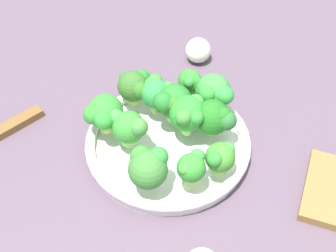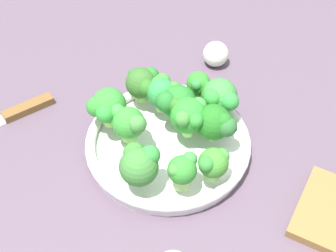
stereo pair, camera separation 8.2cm
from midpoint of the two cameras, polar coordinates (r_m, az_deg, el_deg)
ground_plane at (r=89.04cm, az=-0.70°, el=-2.05°), size 130.00×130.00×2.50cm
bowl at (r=85.13cm, az=-2.75°, el=-2.23°), size 28.32×28.32×3.15cm
broccoli_floret_0 at (r=76.85cm, az=3.00°, el=-3.80°), size 4.98×4.83×5.87cm
broccoli_floret_1 at (r=83.63cm, az=-2.24°, el=2.57°), size 6.86×6.14×7.36cm
broccoli_floret_2 at (r=75.24cm, az=-5.43°, el=-4.86°), size 6.37×6.93×7.01cm
broccoli_floret_3 at (r=83.39cm, az=-10.17°, el=1.26°), size 6.74×7.20×7.13cm
broccoli_floret_4 at (r=86.03cm, az=2.56°, el=3.74°), size 6.31×6.94×6.99cm
broccoli_floret_5 at (r=81.17cm, az=-7.40°, el=-0.28°), size 6.31×5.73×6.46cm
broccoli_floret_6 at (r=75.36cm, az=-0.40°, el=-5.01°), size 4.64×4.77×5.94cm
broccoli_floret_7 at (r=88.11cm, az=-6.51°, el=4.46°), size 6.07×6.37×6.42cm
broccoli_floret_8 at (r=86.09cm, az=-4.09°, el=3.79°), size 5.94×6.02×6.54cm
broccoli_floret_9 at (r=81.35cm, az=-0.36°, el=1.32°), size 6.07×6.42×7.57cm
broccoli_floret_10 at (r=88.70cm, az=-0.11°, el=4.92°), size 4.30×4.49×5.73cm
broccoli_floret_11 at (r=81.96cm, az=2.57°, el=0.79°), size 6.86×6.30×6.66cm
garlic_bulb at (r=101.93cm, az=1.18°, el=8.58°), size 5.18×5.18×5.18cm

